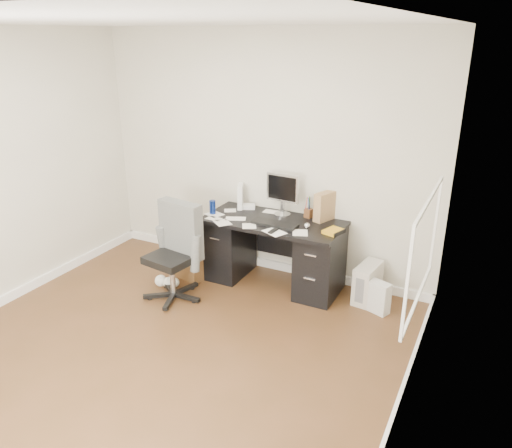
{
  "coord_description": "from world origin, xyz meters",
  "views": [
    {
      "loc": [
        2.38,
        -2.89,
        2.63
      ],
      "look_at": [
        0.32,
        1.2,
        0.87
      ],
      "focal_mm": 35.0,
      "sensor_mm": 36.0,
      "label": 1
    }
  ],
  "objects_px": {
    "desk": "(273,250)",
    "pc_tower": "(367,283)",
    "lcd_monitor": "(283,195)",
    "keyboard": "(275,224)",
    "wicker_basket": "(195,259)",
    "office_chair": "(171,253)"
  },
  "relations": [
    {
      "from": "desk",
      "to": "pc_tower",
      "type": "bearing_deg",
      "value": 5.28
    },
    {
      "from": "lcd_monitor",
      "to": "desk",
      "type": "bearing_deg",
      "value": -91.65
    },
    {
      "from": "keyboard",
      "to": "wicker_basket",
      "type": "xyz_separation_m",
      "value": [
        -0.97,
        -0.09,
        -0.57
      ]
    },
    {
      "from": "lcd_monitor",
      "to": "keyboard",
      "type": "distance_m",
      "value": 0.39
    },
    {
      "from": "office_chair",
      "to": "wicker_basket",
      "type": "xyz_separation_m",
      "value": [
        -0.1,
        0.56,
        -0.32
      ]
    },
    {
      "from": "lcd_monitor",
      "to": "keyboard",
      "type": "bearing_deg",
      "value": -76.5
    },
    {
      "from": "desk",
      "to": "pc_tower",
      "type": "relative_size",
      "value": 3.71
    },
    {
      "from": "pc_tower",
      "to": "wicker_basket",
      "type": "relative_size",
      "value": 1.04
    },
    {
      "from": "pc_tower",
      "to": "keyboard",
      "type": "bearing_deg",
      "value": -159.17
    },
    {
      "from": "desk",
      "to": "wicker_basket",
      "type": "xyz_separation_m",
      "value": [
        -0.89,
        -0.21,
        -0.2
      ]
    },
    {
      "from": "keyboard",
      "to": "pc_tower",
      "type": "bearing_deg",
      "value": 14.83
    },
    {
      "from": "lcd_monitor",
      "to": "office_chair",
      "type": "height_order",
      "value": "lcd_monitor"
    },
    {
      "from": "office_chair",
      "to": "wicker_basket",
      "type": "height_order",
      "value": "office_chair"
    },
    {
      "from": "desk",
      "to": "lcd_monitor",
      "type": "height_order",
      "value": "lcd_monitor"
    },
    {
      "from": "lcd_monitor",
      "to": "keyboard",
      "type": "height_order",
      "value": "lcd_monitor"
    },
    {
      "from": "desk",
      "to": "office_chair",
      "type": "xyz_separation_m",
      "value": [
        -0.8,
        -0.77,
        0.11
      ]
    },
    {
      "from": "wicker_basket",
      "to": "office_chair",
      "type": "bearing_deg",
      "value": -80.26
    },
    {
      "from": "desk",
      "to": "pc_tower",
      "type": "xyz_separation_m",
      "value": [
        1.04,
        0.1,
        -0.2
      ]
    },
    {
      "from": "office_chair",
      "to": "wicker_basket",
      "type": "bearing_deg",
      "value": 108.6
    },
    {
      "from": "lcd_monitor",
      "to": "pc_tower",
      "type": "distance_m",
      "value": 1.29
    },
    {
      "from": "office_chair",
      "to": "wicker_basket",
      "type": "relative_size",
      "value": 2.62
    },
    {
      "from": "office_chair",
      "to": "pc_tower",
      "type": "bearing_deg",
      "value": 34.11
    }
  ]
}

